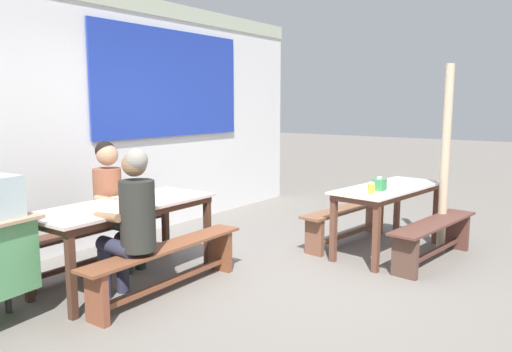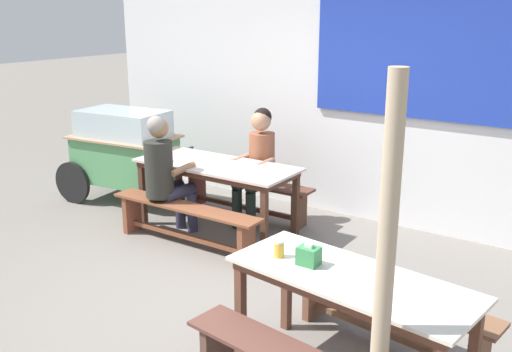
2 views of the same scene
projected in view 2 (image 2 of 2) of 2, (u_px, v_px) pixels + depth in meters
ground_plane at (223, 294)px, 4.95m from camera, size 40.00×40.00×0.00m
backdrop_wall at (358, 81)px, 6.42m from camera, size 7.05×0.23×2.96m
dining_table_far at (216, 170)px, 6.18m from camera, size 1.77×0.76×0.75m
dining_table_near at (351, 288)px, 3.62m from camera, size 1.63×0.81×0.75m
bench_far_back at (245, 191)px, 6.71m from camera, size 1.67×0.33×0.44m
bench_far_front at (185, 219)px, 5.86m from camera, size 1.74×0.29×0.44m
bench_near_back at (390, 310)px, 4.11m from camera, size 1.56×0.45×0.44m
food_cart at (123, 149)px, 7.15m from camera, size 1.65×0.95×1.14m
person_center_facing at (258, 159)px, 6.41m from camera, size 0.40×0.55×1.29m
person_left_back_turned at (165, 171)px, 5.97m from camera, size 0.41×0.57×1.31m
tissue_box at (309, 256)px, 3.74m from camera, size 0.14×0.11×0.14m
condiment_jar at (279, 249)px, 3.86m from camera, size 0.07×0.07×0.11m
wooden_support_post at (384, 278)px, 2.92m from camera, size 0.10×0.10×2.09m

